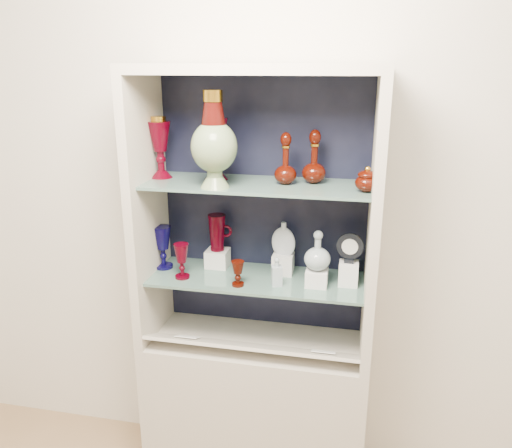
% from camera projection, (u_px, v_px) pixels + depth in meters
% --- Properties ---
extents(wall_back, '(3.50, 0.02, 2.80)m').
position_uv_depth(wall_back, '(266.00, 189.00, 2.26)').
color(wall_back, silver).
rests_on(wall_back, ground).
extents(cabinet_base, '(1.00, 0.40, 0.75)m').
position_uv_depth(cabinet_base, '(256.00, 410.00, 2.37)').
color(cabinet_base, beige).
rests_on(cabinet_base, ground).
extents(cabinet_back_panel, '(0.98, 0.02, 1.15)m').
position_uv_depth(cabinet_back_panel, '(264.00, 206.00, 2.26)').
color(cabinet_back_panel, black).
rests_on(cabinet_back_panel, cabinet_base).
extents(cabinet_side_left, '(0.04, 0.40, 1.15)m').
position_uv_depth(cabinet_side_left, '(148.00, 212.00, 2.17)').
color(cabinet_side_left, beige).
rests_on(cabinet_side_left, cabinet_base).
extents(cabinet_side_right, '(0.04, 0.40, 1.15)m').
position_uv_depth(cabinet_side_right, '(374.00, 225.00, 1.99)').
color(cabinet_side_right, beige).
rests_on(cabinet_side_right, cabinet_base).
extents(cabinet_top_cap, '(1.00, 0.40, 0.04)m').
position_uv_depth(cabinet_top_cap, '(256.00, 69.00, 1.90)').
color(cabinet_top_cap, beige).
rests_on(cabinet_top_cap, cabinet_side_left).
extents(shelf_lower, '(0.92, 0.34, 0.01)m').
position_uv_depth(shelf_lower, '(257.00, 278.00, 2.18)').
color(shelf_lower, slate).
rests_on(shelf_lower, cabinet_side_left).
extents(shelf_upper, '(0.92, 0.34, 0.01)m').
position_uv_depth(shelf_upper, '(257.00, 185.00, 2.06)').
color(shelf_upper, slate).
rests_on(shelf_upper, cabinet_side_left).
extents(label_ledge, '(0.92, 0.17, 0.09)m').
position_uv_depth(label_ledge, '(251.00, 347.00, 2.14)').
color(label_ledge, beige).
rests_on(label_ledge, cabinet_base).
extents(label_card_0, '(0.10, 0.06, 0.03)m').
position_uv_depth(label_card_0, '(324.00, 352.00, 2.08)').
color(label_card_0, white).
rests_on(label_card_0, label_ledge).
extents(label_card_1, '(0.10, 0.06, 0.03)m').
position_uv_depth(label_card_1, '(188.00, 337.00, 2.19)').
color(label_card_1, white).
rests_on(label_card_1, label_ledge).
extents(pedestal_lamp_left, '(0.12, 0.12, 0.26)m').
position_uv_depth(pedestal_lamp_left, '(160.00, 147.00, 2.12)').
color(pedestal_lamp_left, '#4D010F').
rests_on(pedestal_lamp_left, shelf_upper).
extents(pedestal_lamp_right, '(0.12, 0.12, 0.28)m').
position_uv_depth(pedestal_lamp_right, '(216.00, 146.00, 2.09)').
color(pedestal_lamp_right, '#4D010F').
rests_on(pedestal_lamp_right, shelf_upper).
extents(enamel_urn, '(0.24, 0.24, 0.38)m').
position_uv_depth(enamel_urn, '(214.00, 140.00, 1.93)').
color(enamel_urn, '#124928').
rests_on(enamel_urn, shelf_upper).
extents(ruby_decanter_a, '(0.12, 0.12, 0.24)m').
position_uv_depth(ruby_decanter_a, '(286.00, 155.00, 2.01)').
color(ruby_decanter_a, '#3F0B02').
rests_on(ruby_decanter_a, shelf_upper).
extents(ruby_decanter_b, '(0.10, 0.10, 0.23)m').
position_uv_depth(ruby_decanter_b, '(314.00, 155.00, 2.02)').
color(ruby_decanter_b, '#3F0B02').
rests_on(ruby_decanter_b, shelf_upper).
extents(lidded_bowl, '(0.10, 0.10, 0.10)m').
position_uv_depth(lidded_bowl, '(367.00, 179.00, 1.90)').
color(lidded_bowl, '#3F0B02').
rests_on(lidded_bowl, shelf_upper).
extents(cobalt_goblet, '(0.11, 0.11, 0.20)m').
position_uv_depth(cobalt_goblet, '(163.00, 247.00, 2.26)').
color(cobalt_goblet, '#0B0739').
rests_on(cobalt_goblet, shelf_lower).
extents(ruby_goblet_tall, '(0.08, 0.08, 0.16)m').
position_uv_depth(ruby_goblet_tall, '(182.00, 261.00, 2.15)').
color(ruby_goblet_tall, '#4D010F').
rests_on(ruby_goblet_tall, shelf_lower).
extents(ruby_goblet_small, '(0.07, 0.07, 0.11)m').
position_uv_depth(ruby_goblet_small, '(238.00, 273.00, 2.08)').
color(ruby_goblet_small, '#3F0B02').
rests_on(ruby_goblet_small, shelf_lower).
extents(riser_ruby_pitcher, '(0.10, 0.10, 0.08)m').
position_uv_depth(riser_ruby_pitcher, '(218.00, 258.00, 2.29)').
color(riser_ruby_pitcher, silver).
rests_on(riser_ruby_pitcher, shelf_lower).
extents(ruby_pitcher, '(0.13, 0.09, 0.17)m').
position_uv_depth(ruby_pitcher, '(217.00, 233.00, 2.25)').
color(ruby_pitcher, '#4D010F').
rests_on(ruby_pitcher, riser_ruby_pitcher).
extents(clear_square_bottle, '(0.06, 0.06, 0.12)m').
position_uv_depth(clear_square_bottle, '(277.00, 271.00, 2.08)').
color(clear_square_bottle, '#90A3A9').
rests_on(clear_square_bottle, shelf_lower).
extents(riser_flat_flask, '(0.09, 0.09, 0.09)m').
position_uv_depth(riser_flat_flask, '(283.00, 264.00, 2.21)').
color(riser_flat_flask, silver).
rests_on(riser_flat_flask, shelf_lower).
extents(flat_flask, '(0.11, 0.06, 0.15)m').
position_uv_depth(flat_flask, '(283.00, 238.00, 2.17)').
color(flat_flask, silver).
rests_on(flat_flask, riser_flat_flask).
extents(riser_clear_round_decanter, '(0.09, 0.09, 0.07)m').
position_uv_depth(riser_clear_round_decanter, '(317.00, 278.00, 2.09)').
color(riser_clear_round_decanter, silver).
rests_on(riser_clear_round_decanter, shelf_lower).
extents(clear_round_decanter, '(0.14, 0.14, 0.16)m').
position_uv_depth(clear_round_decanter, '(318.00, 251.00, 2.05)').
color(clear_round_decanter, '#90A3A9').
rests_on(clear_round_decanter, riser_clear_round_decanter).
extents(riser_cameo_medallion, '(0.08, 0.08, 0.10)m').
position_uv_depth(riser_cameo_medallion, '(348.00, 273.00, 2.09)').
color(riser_cameo_medallion, silver).
rests_on(riser_cameo_medallion, shelf_lower).
extents(cameo_medallion, '(0.11, 0.05, 0.13)m').
position_uv_depth(cameo_medallion, '(350.00, 248.00, 2.06)').
color(cameo_medallion, black).
rests_on(cameo_medallion, riser_cameo_medallion).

